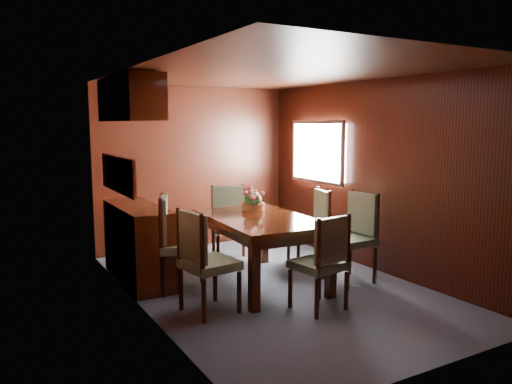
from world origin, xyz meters
TOP-DOWN VIEW (x-y plane):
  - ground at (0.00, 0.00)m, footprint 4.50×4.50m
  - room_shell at (-0.10, 0.33)m, footprint 3.06×4.52m
  - sideboard at (-1.25, 1.00)m, footprint 0.48×1.40m
  - dining_table at (-0.06, 0.19)m, footprint 1.14×1.74m
  - chair_left_near at (-1.01, -0.34)m, footprint 0.54×0.56m
  - chair_left_far at (-0.99, 0.46)m, footprint 0.64×0.66m
  - chair_right_near at (0.97, -0.26)m, footprint 0.49×0.51m
  - chair_right_far at (0.94, 0.51)m, footprint 0.58×0.59m
  - chair_head at (0.05, -0.87)m, footprint 0.52×0.50m
  - chair_foot at (0.10, 1.28)m, footprint 0.60×0.59m
  - flower_centerpiece at (0.11, 0.65)m, footprint 0.31×0.31m

SIDE VIEW (x-z plane):
  - ground at x=0.00m, z-range 0.00..0.00m
  - sideboard at x=-1.25m, z-range 0.00..0.90m
  - chair_head at x=0.05m, z-range 0.05..1.04m
  - chair_right_far at x=0.94m, z-range 0.06..1.07m
  - chair_foot at x=0.10m, z-range 0.06..1.08m
  - chair_left_near at x=-1.01m, z-range 0.06..1.10m
  - chair_right_near at x=0.97m, z-range 0.06..1.12m
  - chair_left_far at x=-0.99m, z-range 0.06..1.14m
  - dining_table at x=-0.06m, z-range 0.28..1.07m
  - flower_centerpiece at x=0.11m, z-range 0.78..1.09m
  - room_shell at x=-0.10m, z-range 0.43..2.84m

